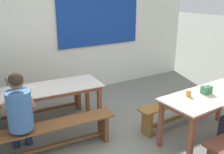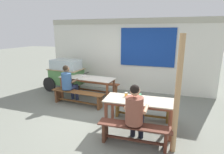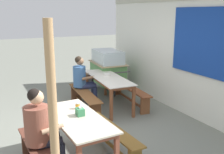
{
  "view_description": "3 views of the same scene",
  "coord_description": "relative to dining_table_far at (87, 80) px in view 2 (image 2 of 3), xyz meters",
  "views": [
    {
      "loc": [
        -2.02,
        -2.62,
        2.18
      ],
      "look_at": [
        0.01,
        0.68,
        0.87
      ],
      "focal_mm": 40.77,
      "sensor_mm": 36.0,
      "label": 1
    },
    {
      "loc": [
        1.65,
        -4.37,
        2.27
      ],
      "look_at": [
        -0.03,
        0.67,
        0.95
      ],
      "focal_mm": 29.3,
      "sensor_mm": 36.0,
      "label": 2
    },
    {
      "loc": [
        4.55,
        -1.69,
        2.31
      ],
      "look_at": [
        -0.23,
        0.75,
        0.98
      ],
      "focal_mm": 42.19,
      "sensor_mm": 36.0,
      "label": 3
    }
  ],
  "objects": [
    {
      "name": "wooden_support_post",
      "position": [
        2.84,
        -2.08,
        0.44
      ],
      "size": [
        0.1,
        0.1,
        2.25
      ],
      "primitive_type": "cylinder",
      "color": "tan",
      "rests_on": "ground_plane"
    },
    {
      "name": "person_near_front",
      "position": [
        2.07,
        -2.08,
        0.05
      ],
      "size": [
        0.48,
        0.54,
        1.29
      ],
      "color": "#202230",
      "rests_on": "ground_plane"
    },
    {
      "name": "bench_far_front",
      "position": [
        -0.05,
        -0.61,
        -0.39
      ],
      "size": [
        1.81,
        0.45,
        0.44
      ],
      "color": "brown",
      "rests_on": "ground_plane"
    },
    {
      "name": "bench_near_front",
      "position": [
        2.08,
        -2.13,
        -0.39
      ],
      "size": [
        1.49,
        0.37,
        0.44
      ],
      "color": "#592E22",
      "rests_on": "ground_plane"
    },
    {
      "name": "tissue_box",
      "position": [
        2.01,
        -1.46,
        0.14
      ],
      "size": [
        0.14,
        0.11,
        0.14
      ],
      "color": "#388453",
      "rests_on": "dining_table_near"
    },
    {
      "name": "soup_bowl",
      "position": [
        -0.13,
        0.04,
        0.1
      ],
      "size": [
        0.16,
        0.16,
        0.05
      ],
      "primitive_type": "cylinder",
      "color": "silver",
      "rests_on": "dining_table_far"
    },
    {
      "name": "backdrop_wall",
      "position": [
        1.08,
        1.42,
        0.76
      ],
      "size": [
        6.42,
        0.23,
        2.75
      ],
      "color": "silver",
      "rests_on": "ground_plane"
    },
    {
      "name": "person_left_back_turned",
      "position": [
        -0.43,
        -0.5,
        0.02
      ],
      "size": [
        0.46,
        0.6,
        1.25
      ],
      "color": "navy",
      "rests_on": "ground_plane"
    },
    {
      "name": "dining_table_near",
      "position": [
        2.05,
        -1.52,
        -0.01
      ],
      "size": [
        1.6,
        0.73,
        0.76
      ],
      "color": "#C0B69F",
      "rests_on": "ground_plane"
    },
    {
      "name": "condiment_jar",
      "position": [
        1.71,
        -1.4,
        0.12
      ],
      "size": [
        0.07,
        0.07,
        0.1
      ],
      "color": "orange",
      "rests_on": "dining_table_near"
    },
    {
      "name": "bench_far_back",
      "position": [
        0.05,
        0.61,
        -0.38
      ],
      "size": [
        1.85,
        0.4,
        0.44
      ],
      "color": "brown",
      "rests_on": "ground_plane"
    },
    {
      "name": "bench_near_back",
      "position": [
        2.03,
        -0.91,
        -0.39
      ],
      "size": [
        1.58,
        0.31,
        0.44
      ],
      "color": "brown",
      "rests_on": "ground_plane"
    },
    {
      "name": "food_cart",
      "position": [
        -1.19,
        0.57,
        0.04
      ],
      "size": [
        1.7,
        0.94,
        1.23
      ],
      "color": "#55904E",
      "rests_on": "ground_plane"
    },
    {
      "name": "ground_plane",
      "position": [
        1.05,
        -1.06,
        -0.68
      ],
      "size": [
        40.0,
        40.0,
        0.0
      ],
      "primitive_type": "plane",
      "color": "slate"
    },
    {
      "name": "dining_table_far",
      "position": [
        0.0,
        0.0,
        0.0
      ],
      "size": [
        1.95,
        0.8,
        0.76
      ],
      "color": "beige",
      "rests_on": "ground_plane"
    }
  ]
}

